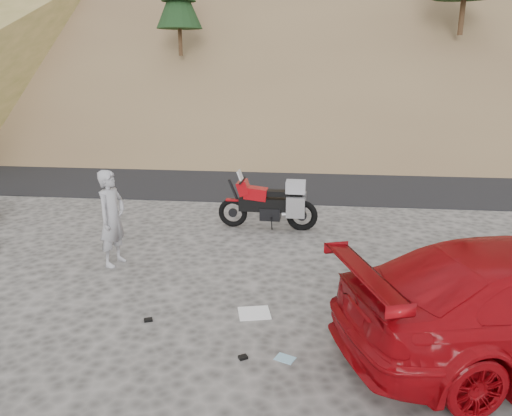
{
  "coord_description": "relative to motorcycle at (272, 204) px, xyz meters",
  "views": [
    {
      "loc": [
        1.82,
        -8.4,
        4.04
      ],
      "look_at": [
        0.69,
        1.72,
        1.0
      ],
      "focal_mm": 35.0,
      "sensor_mm": 36.0,
      "label": 1
    }
  ],
  "objects": [
    {
      "name": "ground",
      "position": [
        -0.91,
        -3.33,
        -0.63
      ],
      "size": [
        140.0,
        140.0,
        0.0
      ],
      "primitive_type": "plane",
      "color": "#44423F",
      "rests_on": "ground"
    },
    {
      "name": "road",
      "position": [
        -0.91,
        5.67,
        -0.63
      ],
      "size": [
        120.0,
        7.0,
        0.05
      ],
      "primitive_type": "cube",
      "color": "black",
      "rests_on": "ground"
    },
    {
      "name": "motorcycle",
      "position": [
        0.0,
        0.0,
        0.0
      ],
      "size": [
        2.48,
        0.75,
        1.47
      ],
      "rotation": [
        0.0,
        0.0,
        -0.03
      ],
      "color": "black",
      "rests_on": "ground"
    },
    {
      "name": "man",
      "position": [
        -3.02,
        -2.58,
        -0.63
      ],
      "size": [
        0.63,
        0.81,
        1.97
      ],
      "primitive_type": "imported",
      "rotation": [
        0.0,
        0.0,
        1.32
      ],
      "color": "#9A999F",
      "rests_on": "ground"
    },
    {
      "name": "gear_white_cloth",
      "position": [
        0.06,
        -4.36,
        -0.62
      ],
      "size": [
        0.61,
        0.56,
        0.02
      ],
      "primitive_type": "cube",
      "rotation": [
        0.0,
        0.0,
        0.23
      ],
      "color": "white",
      "rests_on": "ground"
    },
    {
      "name": "gear_blue_mat",
      "position": [
        2.17,
        -4.65,
        -0.55
      ],
      "size": [
        0.42,
        0.26,
        0.16
      ],
      "primitive_type": "cylinder",
      "rotation": [
        0.0,
        1.57,
        0.29
      ],
      "color": "navy",
      "rests_on": "ground"
    },
    {
      "name": "gear_bottle",
      "position": [
        1.87,
        -4.51,
        -0.53
      ],
      "size": [
        0.08,
        0.08,
        0.19
      ],
      "primitive_type": "cylinder",
      "rotation": [
        0.0,
        0.0,
        0.07
      ],
      "color": "navy",
      "rests_on": "ground"
    },
    {
      "name": "gear_funnel",
      "position": [
        2.34,
        -5.36,
        -0.54
      ],
      "size": [
        0.17,
        0.17,
        0.18
      ],
      "primitive_type": "cone",
      "rotation": [
        0.0,
        0.0,
        0.3
      ],
      "color": "#AD1F0B",
      "rests_on": "ground"
    },
    {
      "name": "gear_glove_a",
      "position": [
        -1.61,
        -4.79,
        -0.61
      ],
      "size": [
        0.16,
        0.14,
        0.04
      ],
      "primitive_type": "cube",
      "rotation": [
        0.0,
        0.0,
        0.39
      ],
      "color": "black",
      "rests_on": "ground"
    },
    {
      "name": "gear_glove_b",
      "position": [
        0.05,
        -5.67,
        -0.61
      ],
      "size": [
        0.15,
        0.14,
        0.04
      ],
      "primitive_type": "cube",
      "rotation": [
        0.0,
        0.0,
        0.55
      ],
      "color": "black",
      "rests_on": "ground"
    },
    {
      "name": "gear_blue_cloth",
      "position": [
        0.64,
        -5.61,
        -0.62
      ],
      "size": [
        0.32,
        0.29,
        0.01
      ],
      "primitive_type": "cube",
      "rotation": [
        0.0,
        0.0,
        -0.4
      ],
      "color": "#8BBED7",
      "rests_on": "ground"
    }
  ]
}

